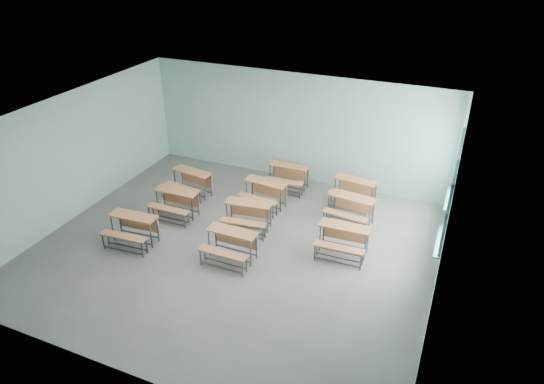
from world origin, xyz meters
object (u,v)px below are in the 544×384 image
Objects in this scene: desk_unit_r3c2 at (354,189)px; desk_unit_r2c0 at (190,180)px; desk_unit_r1c0 at (175,200)px; desk_unit_r0c0 at (132,226)px; desk_unit_r0c1 at (230,242)px; desk_unit_r3c1 at (288,174)px; desk_unit_r1c1 at (248,213)px; desk_unit_r1c2 at (343,237)px; desk_unit_r2c2 at (351,206)px; desk_unit_r2c1 at (264,191)px.

desk_unit_r2c0 is at bearing -156.71° from desk_unit_r3c2.
desk_unit_r1c0 and desk_unit_r2c0 have the same top height.
desk_unit_r0c1 is at bearing 3.35° from desk_unit_r0c0.
desk_unit_r0c1 and desk_unit_r3c1 have the same top height.
desk_unit_r1c1 and desk_unit_r1c2 have the same top height.
desk_unit_r2c2 is at bearing 22.07° from desk_unit_r1c1.
desk_unit_r2c0 is at bearing 137.57° from desk_unit_r0c1.
desk_unit_r3c2 is at bearing 23.95° from desk_unit_r2c0.
desk_unit_r3c2 is (1.91, 3.55, 0.00)m from desk_unit_r0c1.
desk_unit_r0c1 is 4.03m from desk_unit_r3c2.
desk_unit_r0c1 is 0.99× the size of desk_unit_r1c2.
desk_unit_r2c2 is at bearing 51.93° from desk_unit_r0c1.
desk_unit_r2c1 is 2.43m from desk_unit_r3c2.
desk_unit_r0c0 and desk_unit_r1c2 have the same top height.
desk_unit_r1c2 is 2.39m from desk_unit_r3c2.
desk_unit_r2c0 is at bearing -168.21° from desk_unit_r2c1.
desk_unit_r2c1 is at bearing 13.36° from desk_unit_r2c0.
desk_unit_r1c0 is 0.94× the size of desk_unit_r2c0.
desk_unit_r0c0 is at bearing -121.83° from desk_unit_r2c1.
desk_unit_r3c2 is (1.98, -0.14, 0.00)m from desk_unit_r3c1.
desk_unit_r2c1 and desk_unit_r3c2 have the same top height.
desk_unit_r2c1 is (1.92, 1.35, 0.00)m from desk_unit_r1c0.
desk_unit_r0c1 is 2.50m from desk_unit_r2c1.
desk_unit_r0c0 is at bearing -140.79° from desk_unit_r2c2.
desk_unit_r1c2 is (4.71, 1.50, 0.00)m from desk_unit_r0c0.
desk_unit_r3c1 is (2.38, 4.00, 0.00)m from desk_unit_r0c0.
desk_unit_r2c0 is 2.76m from desk_unit_r3c1.
desk_unit_r0c1 is at bearing -89.06° from desk_unit_r1c1.
desk_unit_r1c0 is 4.76m from desk_unit_r3c2.
desk_unit_r2c1 and desk_unit_r3c1 have the same top height.
desk_unit_r2c1 is at bearing -147.25° from desk_unit_r3c2.
desk_unit_r0c0 is 4.95m from desk_unit_r1c2.
desk_unit_r1c1 is 1.01× the size of desk_unit_r2c2.
desk_unit_r1c2 is at bearing -21.20° from desk_unit_r2c1.
desk_unit_r1c1 is at bearing -80.33° from desk_unit_r2c1.
desk_unit_r0c1 is 3.68m from desk_unit_r3c1.
desk_unit_r2c2 is (2.26, 1.29, 0.00)m from desk_unit_r1c1.
desk_unit_r3c2 is (-0.36, 2.36, 0.00)m from desk_unit_r1c2.
desk_unit_r3c1 is at bearing 86.07° from desk_unit_r2c1.
desk_unit_r1c2 is at bearing -48.16° from desk_unit_r3c1.
desk_unit_r0c0 is 1.03× the size of desk_unit_r3c1.
desk_unit_r3c2 is (4.36, 3.86, 0.00)m from desk_unit_r0c0.
desk_unit_r1c0 and desk_unit_r3c2 have the same top height.
desk_unit_r1c0 is 0.99× the size of desk_unit_r1c2.
desk_unit_r1c2 and desk_unit_r2c0 have the same top height.
desk_unit_r0c0 is 1.03× the size of desk_unit_r1c0.
desk_unit_r1c2 is (2.46, -0.11, 0.00)m from desk_unit_r1c1.
desk_unit_r1c2 and desk_unit_r3c1 have the same top height.
desk_unit_r1c2 is 0.96× the size of desk_unit_r2c1.
desk_unit_r1c2 is at bearing -10.19° from desk_unit_r1c1.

